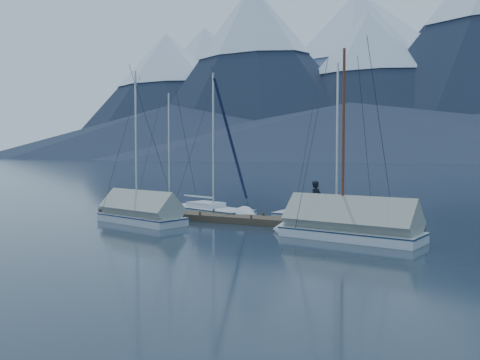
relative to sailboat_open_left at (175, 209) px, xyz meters
name	(u,v)px	position (x,y,z in m)	size (l,w,h in m)	color
ground	(221,227)	(5.91, -4.65, -0.14)	(1000.00, 1000.00, 0.00)	black
dock	(240,220)	(5.91, -2.65, -0.03)	(18.00, 1.50, 0.54)	#382D23
mooring_posts	(232,215)	(5.41, -2.65, 0.21)	(15.12, 1.52, 0.35)	#382D23
sailboat_open_left	(175,209)	(0.00, 0.00, 0.00)	(6.15, 2.60, 8.00)	silver
sailboat_open_mid	(219,213)	(3.63, -0.87, 0.02)	(7.04, 3.84, 8.96)	silver
sailboat_open_right	(345,220)	(10.83, -0.42, 0.02)	(6.86, 2.92, 8.98)	silver
sailboat_covered_near	(339,228)	(11.88, -5.01, 0.30)	(6.99, 3.18, 8.78)	silver
sailboat_covered_far	(135,214)	(1.11, -5.16, 0.28)	(6.33, 3.21, 8.52)	silver
person	(316,200)	(9.88, -2.20, 1.15)	(0.69, 0.45, 1.89)	black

